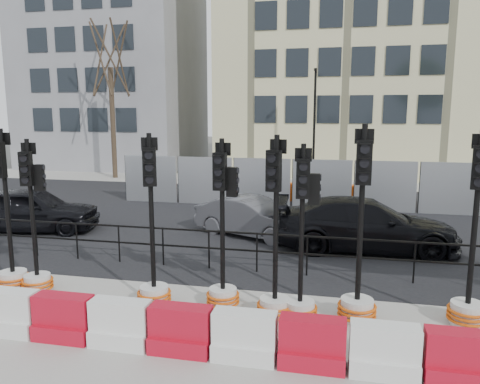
% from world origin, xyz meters
% --- Properties ---
extents(ground, '(120.00, 120.00, 0.00)m').
position_xyz_m(ground, '(0.00, 0.00, 0.00)').
color(ground, '#51514C').
rests_on(ground, ground).
extents(sidewalk_near, '(40.00, 6.00, 0.02)m').
position_xyz_m(sidewalk_near, '(0.00, -3.00, 0.01)').
color(sidewalk_near, gray).
rests_on(sidewalk_near, ground).
extents(road, '(40.00, 14.00, 0.03)m').
position_xyz_m(road, '(0.00, 7.00, 0.01)').
color(road, black).
rests_on(road, ground).
extents(sidewalk_far, '(40.00, 4.00, 0.02)m').
position_xyz_m(sidewalk_far, '(0.00, 16.00, 0.01)').
color(sidewalk_far, gray).
rests_on(sidewalk_far, ground).
extents(building_grey, '(11.00, 9.06, 14.00)m').
position_xyz_m(building_grey, '(-14.00, 21.99, 7.00)').
color(building_grey, gray).
rests_on(building_grey, ground).
extents(building_cream, '(15.00, 10.06, 18.00)m').
position_xyz_m(building_cream, '(2.00, 21.99, 9.00)').
color(building_cream, beige).
rests_on(building_cream, ground).
extents(kerb_railing, '(18.00, 0.04, 1.00)m').
position_xyz_m(kerb_railing, '(0.00, 1.20, 0.69)').
color(kerb_railing, black).
rests_on(kerb_railing, ground).
extents(heras_fencing, '(14.33, 1.72, 2.00)m').
position_xyz_m(heras_fencing, '(0.57, 9.86, 0.65)').
color(heras_fencing, '#999CA1').
rests_on(heras_fencing, ground).
extents(lamp_post_far, '(0.12, 0.56, 6.00)m').
position_xyz_m(lamp_post_far, '(0.50, 14.98, 3.22)').
color(lamp_post_far, black).
rests_on(lamp_post_far, ground).
extents(tree_bare_far, '(2.00, 2.00, 9.00)m').
position_xyz_m(tree_bare_far, '(-11.00, 15.50, 6.65)').
color(tree_bare_far, '#473828').
rests_on(tree_bare_far, ground).
extents(barrier_row, '(14.65, 0.50, 0.80)m').
position_xyz_m(barrier_row, '(0.00, -2.80, 0.37)').
color(barrier_row, '#B40E23').
rests_on(barrier_row, ground).
extents(traffic_signal_a, '(0.69, 0.69, 3.52)m').
position_xyz_m(traffic_signal_a, '(-5.02, -1.02, 0.73)').
color(traffic_signal_a, silver).
rests_on(traffic_signal_a, ground).
extents(traffic_signal_b, '(0.65, 0.65, 3.31)m').
position_xyz_m(traffic_signal_b, '(-4.39, -1.04, 0.79)').
color(traffic_signal_b, silver).
rests_on(traffic_signal_b, ground).
extents(traffic_signal_c, '(0.68, 0.68, 3.47)m').
position_xyz_m(traffic_signal_c, '(-1.66, -1.18, 0.72)').
color(traffic_signal_c, silver).
rests_on(traffic_signal_c, ground).
extents(traffic_signal_d, '(0.66, 0.66, 3.37)m').
position_xyz_m(traffic_signal_d, '(-0.29, -0.96, 0.80)').
color(traffic_signal_d, silver).
rests_on(traffic_signal_d, ground).
extents(traffic_signal_e, '(0.68, 0.68, 3.46)m').
position_xyz_m(traffic_signal_e, '(0.78, -1.26, 0.72)').
color(traffic_signal_e, silver).
rests_on(traffic_signal_e, ground).
extents(traffic_signal_f, '(0.65, 0.65, 3.31)m').
position_xyz_m(traffic_signal_f, '(1.26, -1.24, 0.79)').
color(traffic_signal_f, silver).
rests_on(traffic_signal_f, ground).
extents(traffic_signal_g, '(0.72, 0.72, 3.66)m').
position_xyz_m(traffic_signal_g, '(2.29, -1.03, 0.76)').
color(traffic_signal_g, silver).
rests_on(traffic_signal_g, ground).
extents(traffic_signal_h, '(0.70, 0.70, 3.58)m').
position_xyz_m(traffic_signal_h, '(4.25, -0.77, 0.74)').
color(traffic_signal_h, silver).
rests_on(traffic_signal_h, ground).
extents(car_a, '(3.55, 5.00, 1.45)m').
position_xyz_m(car_a, '(-7.86, 3.56, 0.73)').
color(car_a, black).
rests_on(car_a, ground).
extents(car_b, '(4.05, 4.71, 1.24)m').
position_xyz_m(car_b, '(-0.72, 4.47, 0.62)').
color(car_b, '#4C4C51').
rests_on(car_b, ground).
extents(car_c, '(2.76, 5.34, 1.47)m').
position_xyz_m(car_c, '(2.64, 3.71, 0.73)').
color(car_c, black).
rests_on(car_c, ground).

